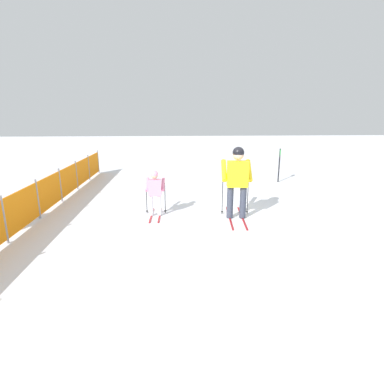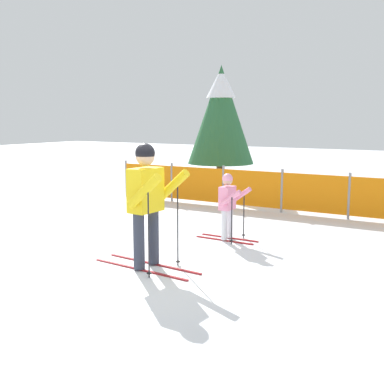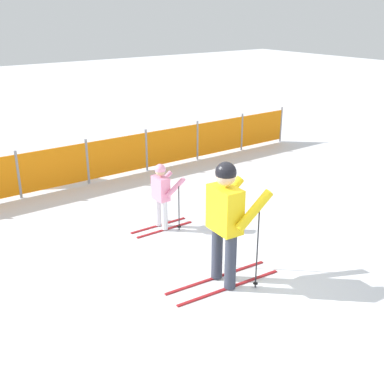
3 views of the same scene
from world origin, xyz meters
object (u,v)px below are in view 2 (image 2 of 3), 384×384
(skier_child, at_px, (228,201))
(safety_fence, at_px, (314,193))
(skier_adult, at_px, (147,194))
(conifer_far, at_px, (221,113))

(skier_child, relative_size, safety_fence, 0.11)
(safety_fence, bearing_deg, skier_adult, -101.14)
(conifer_far, bearing_deg, skier_adult, -70.38)
(safety_fence, bearing_deg, skier_child, -103.42)
(skier_child, bearing_deg, skier_adult, -96.98)
(skier_adult, distance_m, skier_child, 2.15)
(skier_child, bearing_deg, conifer_far, 119.12)
(skier_child, xyz_separation_m, safety_fence, (0.71, 2.98, -0.20))
(skier_adult, distance_m, conifer_far, 8.40)
(skier_adult, height_order, conifer_far, conifer_far)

